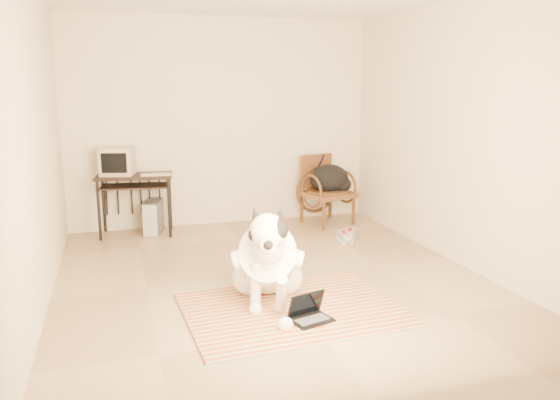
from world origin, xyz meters
name	(u,v)px	position (x,y,z in m)	size (l,w,h in m)	color
floor	(270,276)	(0.00, 0.00, 0.00)	(4.50, 4.50, 0.00)	tan
wall_back	(222,123)	(0.00, 2.25, 1.35)	(4.50, 4.50, 0.00)	beige
wall_front	(382,176)	(0.00, -2.25, 1.35)	(4.50, 4.50, 0.00)	beige
wall_left	(36,145)	(-2.00, 0.00, 1.35)	(4.50, 4.50, 0.00)	beige
wall_right	(454,133)	(2.00, 0.00, 1.35)	(4.50, 4.50, 0.00)	beige
rug	(291,309)	(-0.05, -0.85, 0.01)	(1.80, 1.41, 0.02)	red
dog	(268,262)	(-0.20, -0.65, 0.37)	(0.66, 1.30, 0.94)	white
laptop	(309,313)	(0.01, -1.11, 0.08)	(0.36, 0.30, 0.22)	black
computer_desk	(135,184)	(-1.16, 1.95, 0.65)	(0.96, 0.61, 0.76)	black
crt_monitor	(117,161)	(-1.35, 2.04, 0.93)	(0.46, 0.44, 0.34)	#B4A68D
desk_keyboard	(156,174)	(-0.91, 1.85, 0.77)	(0.36, 0.13, 0.02)	#B4A68D
pc_tower	(154,217)	(-0.96, 1.98, 0.21)	(0.30, 0.48, 0.41)	#49494C
rattan_chair	(325,189)	(1.31, 1.84, 0.46)	(0.74, 0.73, 0.91)	brown
backpack	(331,180)	(1.37, 1.78, 0.60)	(0.56, 0.43, 0.39)	black
sneaker_left	(344,237)	(1.20, 0.93, 0.05)	(0.15, 0.31, 0.10)	silver
sneaker_right	(350,234)	(1.31, 1.02, 0.05)	(0.25, 0.32, 0.11)	silver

